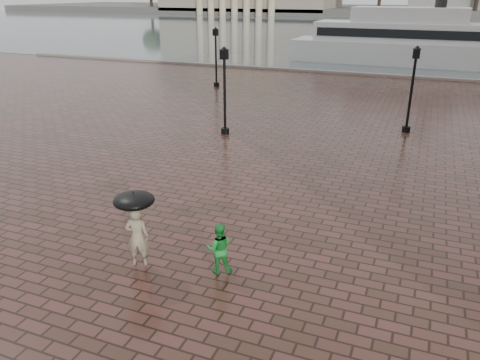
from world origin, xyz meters
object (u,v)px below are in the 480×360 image
object	(u,v)px
street_lamps	(339,74)
child_pedestrian	(219,248)
ferry_near	(406,41)
adult_pedestrian	(137,237)

from	to	relation	value
street_lamps	child_pedestrian	xyz separation A→B (m)	(0.68, -19.77, -1.61)
child_pedestrian	ferry_near	world-z (taller)	ferry_near
child_pedestrian	ferry_near	bearing A→B (deg)	-116.85
street_lamps	adult_pedestrian	world-z (taller)	street_lamps
adult_pedestrian	ferry_near	world-z (taller)	ferry_near
street_lamps	child_pedestrian	bearing A→B (deg)	-88.02
street_lamps	ferry_near	distance (m)	23.40
adult_pedestrian	ferry_near	distance (m)	43.75
street_lamps	adult_pedestrian	bearing A→B (deg)	-94.33
adult_pedestrian	street_lamps	bearing A→B (deg)	-116.29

